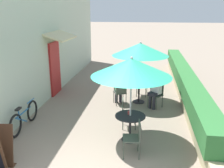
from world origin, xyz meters
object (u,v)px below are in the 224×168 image
object	(u,v)px
patio_umbrella_near	(131,67)
patio_table_mid	(139,89)
patio_table_near	(130,122)
cafe_chair_near_right	(135,136)
cafe_chair_mid_left	(121,91)
seated_patron_mid_left	(120,86)
bicycle_leaning	(24,117)
seated_patron_mid_right	(155,89)
cafe_chair_near_left	(127,111)
patio_umbrella_mid	(140,49)
coffee_cup_near	(129,113)
cafe_chair_mid_back	(140,83)
cafe_chair_mid_right	(157,93)

from	to	relation	value
patio_umbrella_near	patio_table_mid	world-z (taller)	patio_umbrella_near
patio_table_near	cafe_chair_near_right	bearing A→B (deg)	-77.68
cafe_chair_mid_left	seated_patron_mid_left	distance (m)	0.20
cafe_chair_mid_left	bicycle_leaning	bearing A→B (deg)	-162.05
seated_patron_mid_right	cafe_chair_near_left	bearing A→B (deg)	99.64
patio_table_near	patio_umbrella_mid	xyz separation A→B (m)	(0.12, 2.83, 1.46)
coffee_cup_near	cafe_chair_mid_back	bearing A→B (deg)	87.17
patio_table_near	seated_patron_mid_left	distance (m)	2.64
seated_patron_mid_left	cafe_chair_mid_back	bearing A→B (deg)	31.68
patio_umbrella_near	cafe_chair_near_left	world-z (taller)	patio_umbrella_near
patio_table_mid	bicycle_leaning	bearing A→B (deg)	-141.10
cafe_chair_near_left	bicycle_leaning	size ratio (longest dim) A/B	0.52
patio_table_near	cafe_chair_mid_right	bearing A→B (deg)	72.90
patio_umbrella_mid	cafe_chair_mid_left	bearing A→B (deg)	-150.96
patio_umbrella_near	cafe_chair_near_left	bearing A→B (deg)	102.32
cafe_chair_mid_right	cafe_chair_near_left	bearing A→B (deg)	99.09
cafe_chair_near_left	cafe_chair_mid_back	size ratio (longest dim) A/B	1.00
patio_umbrella_near	coffee_cup_near	xyz separation A→B (m)	(-0.04, 0.08, -1.23)
cafe_chair_near_left	seated_patron_mid_right	size ratio (longest dim) A/B	0.70
cafe_chair_near_right	cafe_chair_mid_back	bearing A→B (deg)	-6.03
patio_table_near	cafe_chair_mid_left	distance (m)	2.52
patio_umbrella_near	patio_umbrella_mid	distance (m)	2.83
patio_table_mid	cafe_chair_mid_right	xyz separation A→B (m)	(0.63, -0.38, 0.00)
seated_patron_mid_right	cafe_chair_mid_back	size ratio (longest dim) A/B	1.44
cafe_chair_mid_left	cafe_chair_mid_back	xyz separation A→B (m)	(0.66, 1.10, 0.00)
patio_table_near	seated_patron_mid_right	world-z (taller)	seated_patron_mid_right
patio_table_near	patio_umbrella_near	distance (m)	1.46
cafe_chair_mid_right	patio_umbrella_near	bearing A→B (deg)	109.80
seated_patron_mid_left	cafe_chair_mid_left	bearing A→B (deg)	-90.00
cafe_chair_near_left	bicycle_leaning	world-z (taller)	cafe_chair_near_left
patio_umbrella_near	cafe_chair_mid_right	distance (m)	2.95
patio_table_near	patio_umbrella_mid	distance (m)	3.18
patio_umbrella_near	bicycle_leaning	size ratio (longest dim) A/B	1.33
bicycle_leaning	patio_umbrella_mid	bearing A→B (deg)	38.34
cafe_chair_mid_back	bicycle_leaning	size ratio (longest dim) A/B	0.52
seated_patron_mid_right	patio_umbrella_mid	bearing A→B (deg)	-2.76
coffee_cup_near	seated_patron_mid_right	xyz separation A→B (m)	(0.73, 2.28, -0.06)
patio_table_mid	cafe_chair_mid_back	size ratio (longest dim) A/B	0.91
cafe_chair_near_right	patio_umbrella_near	bearing A→B (deg)	5.94
patio_table_near	cafe_chair_near_right	distance (m)	0.74
seated_patron_mid_right	bicycle_leaning	bearing A→B (deg)	66.18
cafe_chair_near_left	patio_umbrella_mid	xyz separation A→B (m)	(0.28, 2.11, 1.46)
patio_table_near	bicycle_leaning	xyz separation A→B (m)	(-3.08, 0.25, -0.17)
patio_umbrella_mid	cafe_chair_mid_left	size ratio (longest dim) A/B	2.58
cafe_chair_near_right	patio_umbrella_mid	world-z (taller)	patio_umbrella_mid
cafe_chair_near_right	seated_patron_mid_left	distance (m)	3.38
patio_umbrella_mid	bicycle_leaning	size ratio (longest dim) A/B	1.33
cafe_chair_mid_right	seated_patron_mid_right	xyz separation A→B (m)	(-0.07, -0.09, 0.17)
cafe_chair_mid_left	seated_patron_mid_left	xyz separation A→B (m)	(-0.04, 0.10, 0.17)
patio_umbrella_mid	cafe_chair_mid_right	bearing A→B (deg)	-30.96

